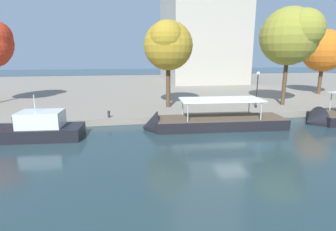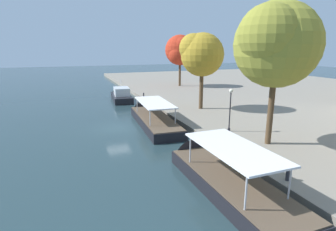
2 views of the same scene
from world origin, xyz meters
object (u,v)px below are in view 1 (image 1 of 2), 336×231
Objects in this scene: mooring_bollard_0 at (58,117)px; mooring_bollard_2 at (109,114)px; tree_1 at (292,35)px; tree_2 at (324,51)px; motor_yacht_0 at (27,132)px; lamp_post at (257,86)px; tour_boat_1 at (208,124)px; tree_3 at (168,44)px.

mooring_bollard_2 is at bearing 4.45° from mooring_bollard_0.
tree_1 reaches higher than mooring_bollard_2.
tree_2 reaches higher than mooring_bollard_0.
tree_1 is (25.91, 3.44, 7.97)m from mooring_bollard_0.
mooring_bollard_0 is at bearing -175.55° from mooring_bollard_2.
tree_1 reaches higher than motor_yacht_0.
motor_yacht_0 is 29.64m from tree_1.
tree_1 reaches higher than lamp_post.
tree_1 is at bearing -144.79° from tree_2.
tree_2 is (10.78, 7.60, -1.70)m from tree_1.
tree_2 is (36.69, 11.04, 6.28)m from mooring_bollard_0.
lamp_post reaches higher than mooring_bollard_0.
tree_2 is (38.35, 14.53, 6.70)m from motor_yacht_0.
tour_boat_1 is 3.22× the size of lamp_post.
motor_yacht_0 is 2.06× the size of lamp_post.
tour_boat_1 is at bearing -144.21° from lamp_post.
tree_2 is (31.97, 10.67, 6.25)m from mooring_bollard_2.
lamp_post is 11.44m from tree_3.
tree_1 is at bearing 11.07° from lamp_post.
tree_1 is at bearing -161.66° from motor_yacht_0.
tree_3 is (-14.53, 1.08, -1.10)m from tree_1.
mooring_bollard_0 is (1.66, 3.49, 0.43)m from motor_yacht_0.
tree_2 is at bearing 35.21° from tree_1.
tree_2 is (22.69, 13.94, 6.92)m from tour_boat_1.
tour_boat_1 is 1.17× the size of tree_1.
tree_3 is (13.04, 8.01, 7.30)m from motor_yacht_0.
tour_boat_1 is 10.88m from tree_3.
mooring_bollard_2 is at bearing -144.61° from motor_yacht_0.
tree_3 reaches higher than tree_2.
mooring_bollard_2 is at bearing -171.76° from tree_1.
motor_yacht_0 reaches higher than mooring_bollard_0.
mooring_bollard_2 is 0.07× the size of tree_2.
tour_boat_1 is at bearing -70.56° from tree_3.
tour_boat_1 is at bearing -11.68° from mooring_bollard_0.
tree_2 is 1.00× the size of tree_3.
motor_yacht_0 reaches higher than tour_boat_1.
tree_2 is at bearing -144.99° from tour_boat_1.
tree_1 is 13.30m from tree_2.
tour_boat_1 is 9.85m from mooring_bollard_2.
mooring_bollard_0 is 14.04m from tree_3.
mooring_bollard_2 is 0.06× the size of tree_1.
mooring_bollard_0 is 0.06× the size of tree_1.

